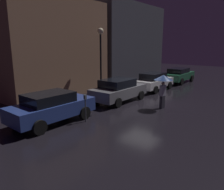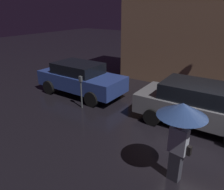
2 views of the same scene
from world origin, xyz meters
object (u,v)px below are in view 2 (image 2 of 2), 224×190
Objects in this scene: pedestrian_with_umbrella at (181,120)px; parked_car_grey at (198,104)px; parked_car_blue at (81,78)px; parking_meter at (81,89)px.

parked_car_grey is at bearing -75.56° from pedestrian_with_umbrella.
pedestrian_with_umbrella reaches higher than parked_car_grey.
parked_car_blue is 0.99× the size of parked_car_grey.
parking_meter is (-4.57, 1.84, -0.79)m from pedestrian_with_umbrella.
parked_car_blue is 1.63m from parking_meter.
parking_meter is at bearing -46.83° from parked_car_blue.
parked_car_blue reaches higher than parking_meter.
parked_car_blue is 5.38m from parked_car_grey.
parking_meter is (-4.28, -1.23, 0.06)m from parked_car_grey.
pedestrian_with_umbrella is (0.29, -3.07, 0.85)m from parked_car_grey.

